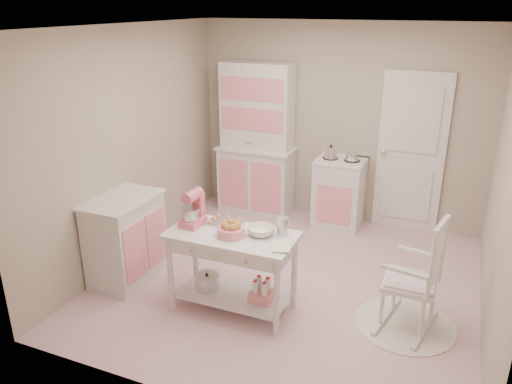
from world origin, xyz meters
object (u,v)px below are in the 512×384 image
stove (339,193)px  stand_mixer (192,209)px  base_cabinet (126,239)px  bread_basket (231,232)px  work_table (232,271)px  rocking_chair (411,273)px  hutch (256,140)px

stove → stand_mixer: (-0.89, -2.27, 0.51)m
base_cabinet → bread_basket: (1.31, -0.14, 0.39)m
base_cabinet → bread_basket: size_ratio=3.68×
work_table → stand_mixer: bearing=177.3°
rocking_chair → work_table: bearing=-156.1°
rocking_chair → work_table: size_ratio=0.92×
hutch → base_cabinet: 2.39m
rocking_chair → bread_basket: rocking_chair is taller
work_table → bread_basket: size_ratio=4.80×
hutch → stand_mixer: bearing=-82.4°
stove → base_cabinet: size_ratio=1.00×
hutch → stove: 1.33m
stove → base_cabinet: 2.82m
stove → bread_basket: 2.41m
base_cabinet → stand_mixer: (0.87, -0.07, 0.51)m
hutch → base_cabinet: size_ratio=2.26×
base_cabinet → work_table: size_ratio=0.77×
hutch → stand_mixer: (0.31, -2.32, -0.07)m
base_cabinet → rocking_chair: rocking_chair is taller
rocking_chair → hutch: bearing=150.9°
work_table → rocking_chair: bearing=12.6°
rocking_chair → stand_mixer: stand_mixer is taller
work_table → stand_mixer: 0.71m
hutch → base_cabinet: bearing=-103.9°
rocking_chair → stand_mixer: (-2.01, -0.34, 0.42)m
stove → work_table: (-0.47, -2.29, -0.06)m
hutch → work_table: 2.53m
rocking_chair → stand_mixer: bearing=-159.2°
rocking_chair → work_table: (-1.59, -0.36, -0.15)m
stove → work_table: 2.34m
base_cabinet → stove: bearing=51.4°
work_table → hutch: bearing=107.4°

